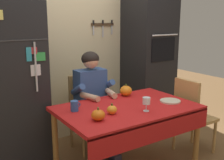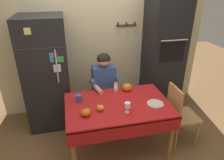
# 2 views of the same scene
# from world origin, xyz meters

# --- Properties ---
(back_wall_assembly) EXTENTS (3.70, 0.13, 2.60)m
(back_wall_assembly) POSITION_xyz_m (0.05, 1.35, 1.30)
(back_wall_assembly) COLOR beige
(back_wall_assembly) RESTS_ON ground
(refrigerator) EXTENTS (0.68, 0.71, 1.80)m
(refrigerator) POSITION_xyz_m (-0.95, 0.96, 0.90)
(refrigerator) COLOR black
(refrigerator) RESTS_ON ground
(wall_oven) EXTENTS (0.60, 0.64, 2.10)m
(wall_oven) POSITION_xyz_m (1.05, 1.00, 1.05)
(wall_oven) COLOR black
(wall_oven) RESTS_ON ground
(dining_table) EXTENTS (1.40, 0.90, 0.74)m
(dining_table) POSITION_xyz_m (0.00, 0.08, 0.66)
(dining_table) COLOR #9E6B33
(dining_table) RESTS_ON ground
(chair_behind_person) EXTENTS (0.40, 0.40, 0.93)m
(chair_behind_person) POSITION_xyz_m (-0.07, 0.87, 0.51)
(chair_behind_person) COLOR tan
(chair_behind_person) RESTS_ON ground
(seated_person) EXTENTS (0.47, 0.55, 1.25)m
(seated_person) POSITION_xyz_m (-0.07, 0.68, 0.74)
(seated_person) COLOR #38384C
(seated_person) RESTS_ON ground
(chair_right_side) EXTENTS (0.40, 0.40, 0.93)m
(chair_right_side) POSITION_xyz_m (0.90, 0.02, 0.51)
(chair_right_side) COLOR tan
(chair_right_side) RESTS_ON ground
(coffee_mug) EXTENTS (0.10, 0.08, 0.10)m
(coffee_mug) POSITION_xyz_m (-0.51, 0.27, 0.79)
(coffee_mug) COLOR #2D569E
(coffee_mug) RESTS_ON dining_table
(wine_glass) EXTENTS (0.07, 0.07, 0.14)m
(wine_glass) POSITION_xyz_m (0.07, -0.12, 0.84)
(wine_glass) COLOR white
(wine_glass) RESTS_ON dining_table
(pumpkin_large) EXTENTS (0.12, 0.12, 0.12)m
(pumpkin_large) POSITION_xyz_m (-0.45, -0.08, 0.79)
(pumpkin_large) COLOR orange
(pumpkin_large) RESTS_ON dining_table
(pumpkin_medium) EXTENTS (0.14, 0.14, 0.14)m
(pumpkin_medium) POSITION_xyz_m (0.22, 0.42, 0.80)
(pumpkin_medium) COLOR orange
(pumpkin_medium) RESTS_ON dining_table
(pumpkin_small) EXTENTS (0.10, 0.10, 0.10)m
(pumpkin_small) POSITION_xyz_m (-0.26, -0.01, 0.78)
(pumpkin_small) COLOR orange
(pumpkin_small) RESTS_ON dining_table
(serving_tray) EXTENTS (0.22, 0.22, 0.02)m
(serving_tray) POSITION_xyz_m (0.49, -0.03, 0.75)
(serving_tray) COLOR beige
(serving_tray) RESTS_ON dining_table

